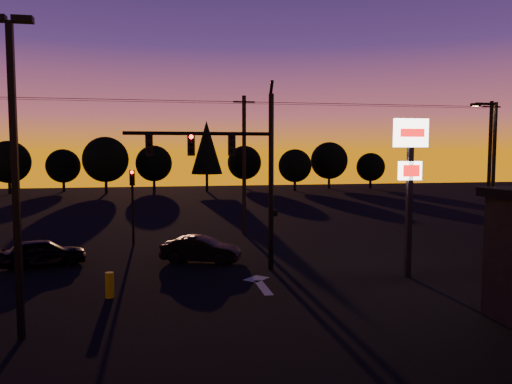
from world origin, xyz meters
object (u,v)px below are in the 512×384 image
at_px(parking_lot_light, 14,157).
at_px(streetlight, 492,170).
at_px(pylon_sign, 410,163).
at_px(car_left, 43,252).
at_px(car_mid, 201,249).
at_px(bollard, 110,285).
at_px(secondary_signal, 132,196).
at_px(traffic_signal_mast, 236,162).

bearing_deg(parking_lot_light, streetlight, 21.65).
xyz_separation_m(pylon_sign, car_left, (-15.93, 5.18, -4.26)).
xyz_separation_m(streetlight, car_mid, (-15.45, 0.59, -3.79)).
bearing_deg(bollard, secondary_signal, 87.99).
height_order(secondary_signal, bollard, secondary_signal).
bearing_deg(car_left, secondary_signal, -56.32).
xyz_separation_m(secondary_signal, pylon_sign, (12.00, -9.99, 2.05)).
relative_size(secondary_signal, bollard, 4.57).
xyz_separation_m(secondary_signal, bollard, (-0.37, -10.69, -2.39)).
distance_m(bollard, car_left, 6.88).
relative_size(traffic_signal_mast, parking_lot_light, 0.94).
bearing_deg(pylon_sign, bollard, -176.75).
bearing_deg(car_mid, streetlight, -72.11).
height_order(secondary_signal, parking_lot_light, parking_lot_light).
height_order(parking_lot_light, pylon_sign, parking_lot_light).
relative_size(streetlight, bollard, 8.41).
xyz_separation_m(streetlight, bollard, (-19.28, -4.71, -3.94)).
height_order(streetlight, car_left, streetlight).
bearing_deg(parking_lot_light, secondary_signal, 80.21).
bearing_deg(car_left, car_mid, -111.58).
bearing_deg(traffic_signal_mast, secondary_signal, 123.19).
relative_size(streetlight, car_mid, 2.08).
height_order(streetlight, car_mid, streetlight).
bearing_deg(parking_lot_light, car_mid, 56.75).
distance_m(pylon_sign, car_mid, 10.60).
distance_m(traffic_signal_mast, pylon_sign, 7.52).
height_order(traffic_signal_mast, secondary_signal, traffic_signal_mast).
xyz_separation_m(secondary_signal, car_mid, (3.46, -5.39, -2.23)).
bearing_deg(traffic_signal_mast, car_left, 163.09).
xyz_separation_m(secondary_signal, streetlight, (18.91, -5.99, 1.56)).
relative_size(traffic_signal_mast, bollard, 9.02).
bearing_deg(car_mid, bollard, 164.16).
bearing_deg(car_left, streetlight, -109.98).
bearing_deg(streetlight, car_left, 177.05).
distance_m(secondary_signal, car_mid, 6.79).
distance_m(secondary_signal, streetlight, 19.89).
bearing_deg(secondary_signal, traffic_signal_mast, -56.81).
height_order(traffic_signal_mast, parking_lot_light, parking_lot_light).
height_order(traffic_signal_mast, streetlight, traffic_signal_mast).
distance_m(parking_lot_light, bollard, 6.47).
height_order(parking_lot_light, car_left, parking_lot_light).
distance_m(traffic_signal_mast, parking_lot_light, 10.19).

